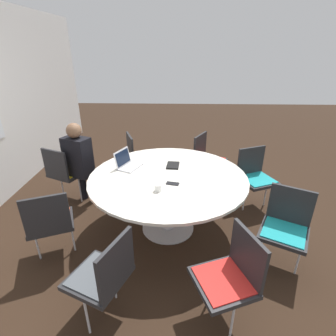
{
  "coord_description": "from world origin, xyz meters",
  "views": [
    {
      "loc": [
        -2.71,
        -0.09,
        2.1
      ],
      "look_at": [
        0.0,
        0.0,
        0.84
      ],
      "focal_mm": 28.0,
      "sensor_mm": 36.0,
      "label": 1
    }
  ],
  "objects_px": {
    "spiral_notebook": "(173,165)",
    "chair_7": "(138,155)",
    "chair_2": "(104,273)",
    "laptop": "(127,163)",
    "chair_5": "(255,174)",
    "chair_4": "(286,224)",
    "chair_3": "(231,273)",
    "chair_1": "(50,220)",
    "person_0": "(79,158)",
    "cell_phone": "(173,184)",
    "chair_6": "(207,156)",
    "coffee_cup": "(158,188)",
    "chair_0": "(64,170)"
  },
  "relations": [
    {
      "from": "chair_5",
      "to": "cell_phone",
      "type": "height_order",
      "value": "chair_5"
    },
    {
      "from": "spiral_notebook",
      "to": "chair_7",
      "type": "bearing_deg",
      "value": 31.69
    },
    {
      "from": "coffee_cup",
      "to": "chair_3",
      "type": "bearing_deg",
      "value": -143.64
    },
    {
      "from": "chair_4",
      "to": "person_0",
      "type": "relative_size",
      "value": 0.71
    },
    {
      "from": "chair_3",
      "to": "coffee_cup",
      "type": "bearing_deg",
      "value": 15.44
    },
    {
      "from": "chair_7",
      "to": "laptop",
      "type": "height_order",
      "value": "laptop"
    },
    {
      "from": "chair_5",
      "to": "cell_phone",
      "type": "relative_size",
      "value": 5.61
    },
    {
      "from": "person_0",
      "to": "laptop",
      "type": "xyz_separation_m",
      "value": [
        -0.34,
        -0.73,
        0.09
      ]
    },
    {
      "from": "laptop",
      "to": "coffee_cup",
      "type": "xyz_separation_m",
      "value": [
        -0.58,
        -0.43,
        -0.02
      ]
    },
    {
      "from": "chair_1",
      "to": "chair_4",
      "type": "relative_size",
      "value": 1.0
    },
    {
      "from": "chair_1",
      "to": "chair_2",
      "type": "xyz_separation_m",
      "value": [
        -0.66,
        -0.73,
        0.0
      ]
    },
    {
      "from": "chair_5",
      "to": "chair_6",
      "type": "distance_m",
      "value": 0.86
    },
    {
      "from": "laptop",
      "to": "chair_4",
      "type": "bearing_deg",
      "value": -90.7
    },
    {
      "from": "chair_2",
      "to": "laptop",
      "type": "height_order",
      "value": "laptop"
    },
    {
      "from": "chair_4",
      "to": "coffee_cup",
      "type": "bearing_deg",
      "value": 18.95
    },
    {
      "from": "chair_4",
      "to": "chair_3",
      "type": "bearing_deg",
      "value": 72.38
    },
    {
      "from": "chair_1",
      "to": "spiral_notebook",
      "type": "xyz_separation_m",
      "value": [
        0.85,
        -1.23,
        0.24
      ]
    },
    {
      "from": "chair_4",
      "to": "spiral_notebook",
      "type": "bearing_deg",
      "value": -8.15
    },
    {
      "from": "chair_6",
      "to": "chair_0",
      "type": "bearing_deg",
      "value": -45.07
    },
    {
      "from": "chair_0",
      "to": "cell_phone",
      "type": "relative_size",
      "value": 5.61
    },
    {
      "from": "chair_1",
      "to": "spiral_notebook",
      "type": "relative_size",
      "value": 3.86
    },
    {
      "from": "chair_3",
      "to": "laptop",
      "type": "distance_m",
      "value": 1.8
    },
    {
      "from": "spiral_notebook",
      "to": "chair_0",
      "type": "bearing_deg",
      "value": 78.41
    },
    {
      "from": "chair_1",
      "to": "chair_5",
      "type": "xyz_separation_m",
      "value": [
        1.14,
        -2.36,
        0.0
      ]
    },
    {
      "from": "person_0",
      "to": "spiral_notebook",
      "type": "distance_m",
      "value": 1.33
    },
    {
      "from": "chair_4",
      "to": "person_0",
      "type": "xyz_separation_m",
      "value": [
        1.13,
        2.44,
        0.19
      ]
    },
    {
      "from": "spiral_notebook",
      "to": "cell_phone",
      "type": "distance_m",
      "value": 0.47
    },
    {
      "from": "chair_3",
      "to": "chair_4",
      "type": "height_order",
      "value": "same"
    },
    {
      "from": "person_0",
      "to": "cell_phone",
      "type": "relative_size",
      "value": 7.91
    },
    {
      "from": "chair_5",
      "to": "chair_1",
      "type": "bearing_deg",
      "value": 3.15
    },
    {
      "from": "chair_2",
      "to": "laptop",
      "type": "relative_size",
      "value": 2.38
    },
    {
      "from": "chair_0",
      "to": "chair_7",
      "type": "bearing_deg",
      "value": 56.02
    },
    {
      "from": "chair_2",
      "to": "chair_5",
      "type": "bearing_deg",
      "value": -19.17
    },
    {
      "from": "chair_0",
      "to": "spiral_notebook",
      "type": "height_order",
      "value": "chair_0"
    },
    {
      "from": "chair_3",
      "to": "cell_phone",
      "type": "relative_size",
      "value": 5.61
    },
    {
      "from": "chair_3",
      "to": "cell_phone",
      "type": "distance_m",
      "value": 1.14
    },
    {
      "from": "chair_1",
      "to": "chair_2",
      "type": "relative_size",
      "value": 1.0
    },
    {
      "from": "chair_0",
      "to": "chair_3",
      "type": "bearing_deg",
      "value": -17.47
    },
    {
      "from": "chair_7",
      "to": "person_0",
      "type": "xyz_separation_m",
      "value": [
        -0.63,
        0.72,
        0.19
      ]
    },
    {
      "from": "chair_1",
      "to": "chair_6",
      "type": "xyz_separation_m",
      "value": [
        1.75,
        -1.76,
        0.0
      ]
    },
    {
      "from": "chair_0",
      "to": "chair_4",
      "type": "distance_m",
      "value": 2.92
    },
    {
      "from": "chair_2",
      "to": "coffee_cup",
      "type": "xyz_separation_m",
      "value": [
        0.88,
        -0.36,
        0.27
      ]
    },
    {
      "from": "chair_5",
      "to": "chair_4",
      "type": "bearing_deg",
      "value": 67.66
    },
    {
      "from": "chair_4",
      "to": "spiral_notebook",
      "type": "relative_size",
      "value": 3.86
    },
    {
      "from": "cell_phone",
      "to": "coffee_cup",
      "type": "bearing_deg",
      "value": 136.13
    },
    {
      "from": "chair_2",
      "to": "chair_3",
      "type": "relative_size",
      "value": 1.0
    },
    {
      "from": "chair_2",
      "to": "chair_7",
      "type": "height_order",
      "value": "same"
    },
    {
      "from": "chair_4",
      "to": "chair_5",
      "type": "distance_m",
      "value": 1.12
    },
    {
      "from": "coffee_cup",
      "to": "chair_6",
      "type": "bearing_deg",
      "value": -23.85
    },
    {
      "from": "spiral_notebook",
      "to": "chair_5",
      "type": "bearing_deg",
      "value": -75.55
    }
  ]
}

